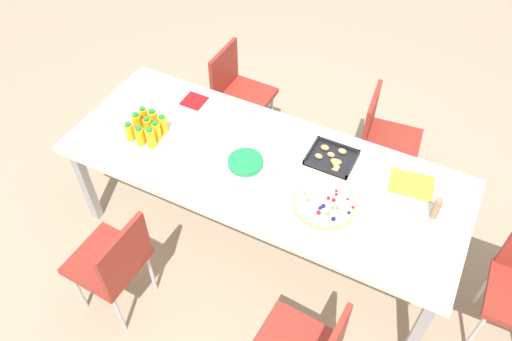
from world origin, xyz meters
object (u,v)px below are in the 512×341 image
at_px(juice_bottle_4, 148,127).
at_px(chair_far_right, 383,135).
at_px(chair_near_left, 114,261).
at_px(paper_folder, 412,184).
at_px(plate_stack, 246,162).
at_px(party_table, 263,170).
at_px(juice_bottle_8, 163,124).
at_px(fruit_pizza, 325,204).
at_px(juice_bottle_0, 130,132).
at_px(juice_bottle_7, 153,119).
at_px(juice_bottle_1, 140,136).
at_px(juice_bottle_3, 137,123).
at_px(chair_far_left, 238,89).
at_px(napkin_stack, 194,101).
at_px(snack_tray, 332,158).
at_px(cardboard_tube, 436,208).
at_px(juice_bottle_6, 144,117).
at_px(juice_bottle_2, 151,138).
at_px(juice_bottle_5, 157,131).

bearing_deg(juice_bottle_4, chair_far_right, 36.22).
xyz_separation_m(chair_near_left, paper_folder, (1.39, 1.12, 0.26)).
bearing_deg(plate_stack, party_table, 28.18).
relative_size(chair_near_left, juice_bottle_4, 5.72).
distance_m(juice_bottle_8, fruit_pizza, 1.17).
relative_size(chair_far_right, fruit_pizza, 2.28).
bearing_deg(juice_bottle_0, juice_bottle_7, 66.46).
relative_size(juice_bottle_1, juice_bottle_3, 0.91).
distance_m(chair_near_left, juice_bottle_8, 0.91).
bearing_deg(party_table, chair_far_left, 127.10).
xyz_separation_m(chair_near_left, napkin_stack, (-0.15, 1.18, 0.26)).
bearing_deg(snack_tray, cardboard_tube, -13.12).
bearing_deg(juice_bottle_0, juice_bottle_6, 90.06).
bearing_deg(plate_stack, juice_bottle_2, -168.08).
bearing_deg(party_table, juice_bottle_0, -167.56).
bearing_deg(juice_bottle_1, party_table, 13.66).
bearing_deg(juice_bottle_2, juice_bottle_0, -176.07).
height_order(juice_bottle_5, paper_folder, juice_bottle_5).
relative_size(juice_bottle_4, juice_bottle_7, 0.99).
bearing_deg(juice_bottle_4, chair_far_left, 82.15).
relative_size(juice_bottle_6, cardboard_tube, 0.98).
bearing_deg(chair_near_left, plate_stack, -25.78).
distance_m(chair_far_right, napkin_stack, 1.38).
bearing_deg(juice_bottle_5, juice_bottle_8, 92.08).
bearing_deg(juice_bottle_1, chair_far_left, 82.68).
height_order(juice_bottle_4, napkin_stack, juice_bottle_4).
xyz_separation_m(plate_stack, paper_folder, (0.96, 0.30, -0.01)).
height_order(juice_bottle_2, napkin_stack, juice_bottle_2).
distance_m(chair_far_right, snack_tray, 0.72).
distance_m(plate_stack, cardboard_tube, 1.13).
relative_size(juice_bottle_8, plate_stack, 0.62).
bearing_deg(juice_bottle_6, juice_bottle_7, 4.16).
height_order(party_table, snack_tray, snack_tray).
bearing_deg(snack_tray, juice_bottle_0, -161.26).
xyz_separation_m(party_table, juice_bottle_6, (-0.85, -0.03, 0.12)).
height_order(juice_bottle_6, juice_bottle_8, juice_bottle_6).
height_order(plate_stack, cardboard_tube, cardboard_tube).
relative_size(juice_bottle_2, snack_tray, 0.52).
xyz_separation_m(juice_bottle_7, cardboard_tube, (1.81, 0.10, 0.01)).
bearing_deg(snack_tray, chair_far_right, 74.10).
distance_m(fruit_pizza, napkin_stack, 1.23).
bearing_deg(juice_bottle_2, napkin_stack, 88.87).
xyz_separation_m(chair_far_left, juice_bottle_7, (-0.14, -0.87, 0.32)).
height_order(juice_bottle_4, juice_bottle_7, juice_bottle_7).
xyz_separation_m(juice_bottle_5, juice_bottle_6, (-0.15, 0.07, 0.00)).
bearing_deg(juice_bottle_2, juice_bottle_3, 154.42).
xyz_separation_m(juice_bottle_2, paper_folder, (1.56, 0.43, -0.07)).
relative_size(juice_bottle_5, cardboard_tube, 0.95).
height_order(chair_far_left, juice_bottle_3, juice_bottle_3).
bearing_deg(chair_far_right, cardboard_tube, 25.21).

